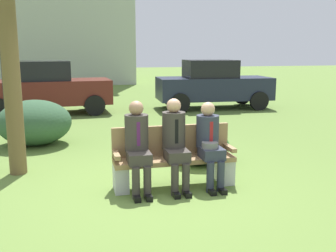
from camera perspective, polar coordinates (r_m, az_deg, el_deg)
The scene contains 10 objects.
ground_plane at distance 5.81m, azimuth -1.29°, elevation -9.27°, with size 80.00×80.00×0.00m, color #5C7935.
park_bench at distance 5.87m, azimuth 0.80°, elevation -4.78°, with size 1.80×0.44×0.90m.
seated_man_left at distance 5.56m, azimuth -4.45°, elevation -2.35°, with size 0.34×0.72×1.31m.
seated_man_middle at distance 5.67m, azimuth 1.06°, elevation -1.96°, with size 0.34×0.72×1.33m.
seated_man_right at distance 5.82m, azimuth 6.07°, elevation -2.06°, with size 0.34×0.72×1.26m.
shrub_near_bench at distance 8.85m, azimuth -18.92°, elevation 0.49°, with size 1.56×1.43×0.97m, color #305234.
shrub_mid_lawn at distance 7.04m, azimuth 4.92°, elevation -2.98°, with size 1.01×0.92×0.63m, color #1D5823.
parked_car_near at distance 12.98m, azimuth -17.31°, elevation 5.34°, with size 3.99×1.91×1.68m.
parked_car_far at distance 13.75m, azimuth 6.58°, elevation 6.06°, with size 3.98×1.89×1.68m.
street_lamp at distance 11.57m, azimuth -23.19°, elevation 10.60°, with size 0.24×0.24×3.41m.
Camera 1 is at (-1.16, -5.32, 2.02)m, focal length 41.74 mm.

